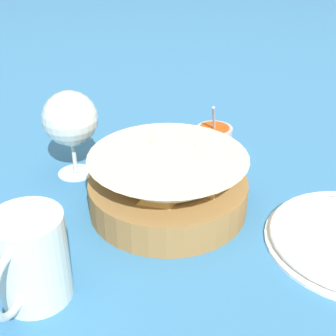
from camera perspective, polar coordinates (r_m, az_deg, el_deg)
The scene contains 5 objects.
ground_plane at distance 0.68m, azimuth -3.62°, elevation -6.29°, with size 4.00×4.00×0.00m, color teal.
food_basket at distance 0.68m, azimuth 0.12°, elevation -2.11°, with size 0.23×0.23×0.09m.
sauce_cup at distance 0.87m, azimuth 5.64°, elevation 3.84°, with size 0.07×0.07×0.10m.
wine_glass at distance 0.77m, azimuth -11.83°, elevation 5.67°, with size 0.09×0.09×0.15m.
beer_mug at distance 0.55m, azimuth -16.33°, elevation -10.89°, with size 0.12×0.08×0.11m.
Camera 1 is at (0.53, 0.16, 0.40)m, focal length 50.00 mm.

